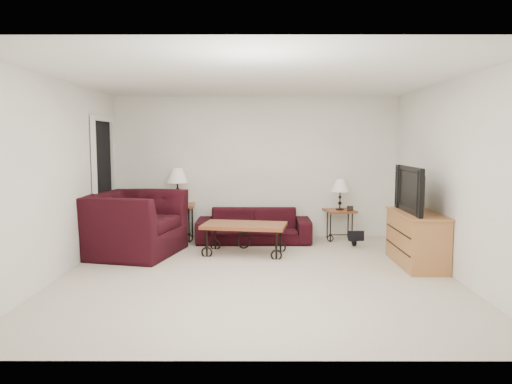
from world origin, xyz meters
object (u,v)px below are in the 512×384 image
(backpack, at_px, (354,232))
(tv_stand, at_px, (416,239))
(lamp_right, at_px, (340,195))
(television, at_px, (417,190))
(side_table_left, at_px, (178,222))
(coffee_table, at_px, (244,239))
(armchair, at_px, (133,224))
(sofa, at_px, (254,226))
(side_table_right, at_px, (339,225))
(lamp_left, at_px, (178,186))

(backpack, bearing_deg, tv_stand, -54.69)
(lamp_right, relative_size, television, 0.48)
(side_table_left, xyz_separation_m, tv_stand, (3.59, -1.72, 0.06))
(side_table_left, bearing_deg, tv_stand, -25.62)
(coffee_table, relative_size, armchair, 0.86)
(sofa, relative_size, lamp_right, 3.63)
(lamp_right, distance_m, armchair, 3.51)
(coffee_table, bearing_deg, side_table_right, 33.26)
(lamp_left, height_order, lamp_right, lamp_left)
(armchair, bearing_deg, television, -85.56)
(side_table_left, bearing_deg, lamp_right, 0.00)
(tv_stand, bearing_deg, side_table_left, 154.38)
(coffee_table, bearing_deg, lamp_left, 137.88)
(backpack, bearing_deg, armchair, -163.24)
(sofa, relative_size, tv_stand, 1.56)
(side_table_left, height_order, lamp_right, lamp_right)
(side_table_right, xyz_separation_m, tv_stand, (0.78, -1.72, 0.10))
(lamp_right, distance_m, tv_stand, 1.94)
(armchair, xyz_separation_m, backpack, (3.49, 0.55, -0.22))
(sofa, relative_size, armchair, 1.33)
(armchair, distance_m, tv_stand, 4.16)
(armchair, height_order, backpack, armchair)
(sofa, bearing_deg, lamp_right, 6.87)
(side_table_left, bearing_deg, backpack, -10.12)
(tv_stand, bearing_deg, backpack, 117.50)
(side_table_left, distance_m, side_table_right, 2.81)
(side_table_left, relative_size, television, 0.57)
(coffee_table, distance_m, tv_stand, 2.50)
(side_table_right, height_order, armchair, armchair)
(lamp_right, xyz_separation_m, backpack, (0.16, -0.53, -0.55))
(side_table_left, height_order, television, television)
(lamp_right, xyz_separation_m, coffee_table, (-1.63, -1.07, -0.56))
(side_table_left, distance_m, lamp_left, 0.63)
(tv_stand, bearing_deg, armchair, 171.11)
(sofa, height_order, lamp_left, lamp_left)
(lamp_left, relative_size, television, 0.57)
(side_table_left, xyz_separation_m, lamp_right, (2.81, 0.00, 0.48))
(side_table_right, xyz_separation_m, coffee_table, (-1.63, -1.07, -0.03))
(armchair, bearing_deg, tv_stand, -85.52)
(side_table_right, height_order, tv_stand, tv_stand)
(sofa, height_order, side_table_left, side_table_left)
(side_table_right, xyz_separation_m, television, (0.76, -1.72, 0.79))
(side_table_left, distance_m, television, 4.03)
(side_table_left, distance_m, lamp_right, 2.86)
(sofa, relative_size, television, 1.74)
(sofa, relative_size, backpack, 3.92)
(sofa, distance_m, television, 2.84)
(backpack, bearing_deg, television, -55.46)
(side_table_right, relative_size, lamp_right, 1.00)
(lamp_right, bearing_deg, side_table_right, 0.00)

